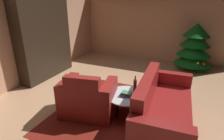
{
  "coord_description": "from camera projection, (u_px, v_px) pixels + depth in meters",
  "views": [
    {
      "loc": [
        1.18,
        -3.14,
        2.01
      ],
      "look_at": [
        -0.19,
        -0.06,
        0.72
      ],
      "focal_mm": 29.58,
      "sensor_mm": 36.0,
      "label": 1
    }
  ],
  "objects": [
    {
      "name": "wall_left",
      "position": [
        19.0,
        33.0,
        4.39
      ],
      "size": [
        0.06,
        6.69,
        2.52
      ],
      "primitive_type": "cube",
      "color": "tan",
      "rests_on": "ground"
    },
    {
      "name": "decorated_tree",
      "position": [
        194.0,
        47.0,
        5.46
      ],
      "size": [
        1.08,
        1.08,
        1.38
      ],
      "color": "brown",
      "rests_on": "ground"
    },
    {
      "name": "book_stack_on_table",
      "position": [
        126.0,
        94.0,
        3.27
      ],
      "size": [
        0.23,
        0.19,
        0.08
      ],
      "color": "#46834A",
      "rests_on": "coffee_table"
    },
    {
      "name": "bottle_on_table",
      "position": [
        135.0,
        85.0,
        3.4
      ],
      "size": [
        0.06,
        0.06,
        0.32
      ],
      "color": "#5B1F1E",
      "rests_on": "coffee_table"
    },
    {
      "name": "armchair_red",
      "position": [
        88.0,
        99.0,
        3.36
      ],
      "size": [
        1.07,
        0.86,
        0.85
      ],
      "color": "maroon",
      "rests_on": "ground"
    },
    {
      "name": "coffee_table",
      "position": [
        127.0,
        96.0,
        3.33
      ],
      "size": [
        0.75,
        0.75,
        0.4
      ],
      "color": "black",
      "rests_on": "ground"
    },
    {
      "name": "area_rug",
      "position": [
        120.0,
        113.0,
        3.49
      ],
      "size": [
        2.31,
        2.46,
        0.01
      ],
      "primitive_type": "cube",
      "color": "maroon",
      "rests_on": "ground"
    },
    {
      "name": "wall_back",
      "position": [
        158.0,
        23.0,
        6.22
      ],
      "size": [
        5.33,
        0.06,
        2.52
      ],
      "primitive_type": "cube",
      "color": "tan",
      "rests_on": "ground"
    },
    {
      "name": "ground_plane",
      "position": [
        122.0,
        103.0,
        3.84
      ],
      "size": [
        7.88,
        7.88,
        0.0
      ],
      "primitive_type": "plane",
      "color": "tan"
    },
    {
      "name": "couch_red",
      "position": [
        162.0,
        109.0,
        3.09
      ],
      "size": [
        0.93,
        1.95,
        0.85
      ],
      "color": "maroon",
      "rests_on": "ground"
    },
    {
      "name": "bookshelf_unit",
      "position": [
        48.0,
        36.0,
        4.93
      ],
      "size": [
        0.36,
        1.66,
        2.2
      ],
      "color": "black",
      "rests_on": "ground"
    }
  ]
}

